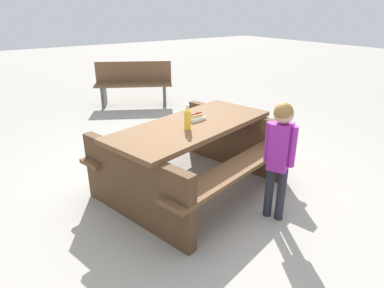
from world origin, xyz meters
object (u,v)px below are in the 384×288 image
Objects in this scene: hotdog_tray at (197,117)px; park_bench_near at (134,83)px; child_in_coat at (280,147)px; soda_bottle at (187,118)px; picnic_table at (192,151)px.

park_bench_near is (0.87, 3.37, -0.33)m from hotdog_tray.
soda_bottle is at bearing 120.86° from child_in_coat.
picnic_table is 10.73× the size of hotdog_tray.
child_in_coat reaches higher than picnic_table.
hotdog_tray reaches higher than picnic_table.
picnic_table is at bearing 40.87° from soda_bottle.
hotdog_tray is 3.50m from park_bench_near.
park_bench_near is at bearing 74.16° from picnic_table.
soda_bottle is 3.74m from park_bench_near.
hotdog_tray is at bearing 32.15° from picnic_table.
hotdog_tray is 0.17× the size of child_in_coat.
soda_bottle is 0.16× the size of park_bench_near.
park_bench_near reaches higher than picnic_table.
picnic_table is 8.40× the size of soda_bottle.
picnic_table is at bearing 110.14° from child_in_coat.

